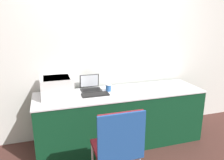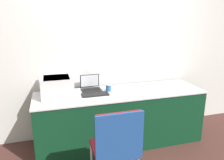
{
  "view_description": "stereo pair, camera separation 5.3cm",
  "coord_description": "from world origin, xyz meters",
  "px_view_note": "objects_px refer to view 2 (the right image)",
  "views": [
    {
      "loc": [
        -1.0,
        -2.47,
        1.81
      ],
      "look_at": [
        -0.12,
        0.37,
        0.98
      ],
      "focal_mm": 35.0,
      "sensor_mm": 36.0,
      "label": 1
    },
    {
      "loc": [
        -0.95,
        -2.48,
        1.81
      ],
      "look_at": [
        -0.12,
        0.37,
        0.98
      ],
      "focal_mm": 35.0,
      "sensor_mm": 36.0,
      "label": 2
    }
  ],
  "objects_px": {
    "printer": "(57,85)",
    "coffee_cup": "(108,88)",
    "chair": "(117,142)",
    "laptop_left": "(91,87)",
    "external_keyboard": "(95,94)"
  },
  "relations": [
    {
      "from": "laptop_left",
      "to": "chair",
      "type": "distance_m",
      "value": 1.17
    },
    {
      "from": "external_keyboard",
      "to": "chair",
      "type": "height_order",
      "value": "chair"
    },
    {
      "from": "coffee_cup",
      "to": "external_keyboard",
      "type": "bearing_deg",
      "value": -151.46
    },
    {
      "from": "printer",
      "to": "external_keyboard",
      "type": "bearing_deg",
      "value": -13.6
    },
    {
      "from": "coffee_cup",
      "to": "chair",
      "type": "relative_size",
      "value": 0.11
    },
    {
      "from": "printer",
      "to": "coffee_cup",
      "type": "bearing_deg",
      "value": 0.08
    },
    {
      "from": "printer",
      "to": "coffee_cup",
      "type": "height_order",
      "value": "printer"
    },
    {
      "from": "printer",
      "to": "coffee_cup",
      "type": "relative_size",
      "value": 4.22
    },
    {
      "from": "chair",
      "to": "printer",
      "type": "bearing_deg",
      "value": 117.9
    },
    {
      "from": "printer",
      "to": "external_keyboard",
      "type": "height_order",
      "value": "printer"
    },
    {
      "from": "printer",
      "to": "laptop_left",
      "type": "bearing_deg",
      "value": 15.04
    },
    {
      "from": "coffee_cup",
      "to": "laptop_left",
      "type": "bearing_deg",
      "value": 151.29
    },
    {
      "from": "coffee_cup",
      "to": "printer",
      "type": "bearing_deg",
      "value": -179.92
    },
    {
      "from": "printer",
      "to": "laptop_left",
      "type": "relative_size",
      "value": 1.49
    },
    {
      "from": "printer",
      "to": "chair",
      "type": "height_order",
      "value": "printer"
    }
  ]
}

